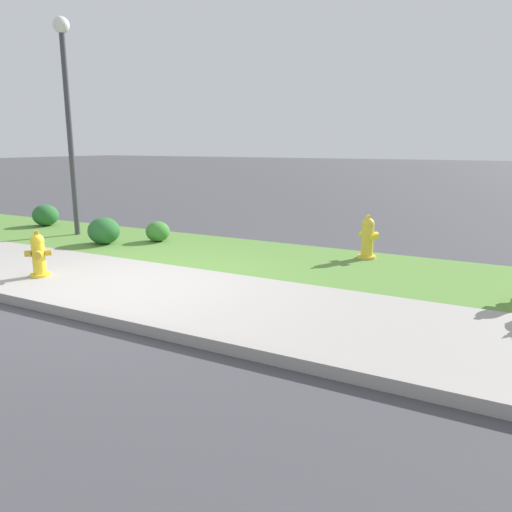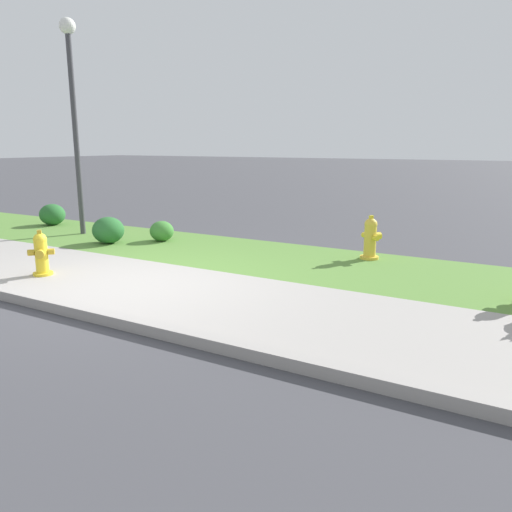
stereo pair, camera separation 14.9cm
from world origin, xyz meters
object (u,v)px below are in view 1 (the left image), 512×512
(shrub_bush_far_verge, at_px, (46,215))
(shrub_bush_mid_verge, at_px, (158,231))
(fire_hydrant_mid_block, at_px, (38,255))
(shrub_bush_near_lamp, at_px, (104,231))
(street_lamp, at_px, (67,93))
(fire_hydrant_at_driveway, at_px, (368,238))

(shrub_bush_far_verge, relative_size, shrub_bush_mid_verge, 1.25)
(fire_hydrant_mid_block, distance_m, shrub_bush_near_lamp, 2.45)
(street_lamp, bearing_deg, fire_hydrant_mid_block, -50.45)
(fire_hydrant_at_driveway, relative_size, street_lamp, 0.17)
(fire_hydrant_mid_block, distance_m, shrub_bush_far_verge, 4.98)
(fire_hydrant_at_driveway, relative_size, shrub_bush_near_lamp, 1.22)
(shrub_bush_near_lamp, distance_m, shrub_bush_mid_verge, 1.02)
(fire_hydrant_at_driveway, distance_m, fire_hydrant_mid_block, 5.14)
(shrub_bush_near_lamp, relative_size, shrub_bush_mid_verge, 1.29)
(fire_hydrant_at_driveway, bearing_deg, shrub_bush_near_lamp, -130.54)
(fire_hydrant_mid_block, bearing_deg, shrub_bush_mid_verge, -130.83)
(street_lamp, xyz_separation_m, shrub_bush_far_verge, (-1.56, 0.47, -2.63))
(shrub_bush_near_lamp, bearing_deg, shrub_bush_far_verge, 161.28)
(street_lamp, bearing_deg, fire_hydrant_at_driveway, 6.69)
(street_lamp, xyz_separation_m, shrub_bush_near_lamp, (1.27, -0.49, -2.62))
(shrub_bush_near_lamp, height_order, shrub_bush_mid_verge, shrub_bush_near_lamp)
(fire_hydrant_mid_block, bearing_deg, shrub_bush_far_verge, -85.59)
(fire_hydrant_at_driveway, xyz_separation_m, shrub_bush_far_verge, (-7.62, -0.24, -0.10))
(shrub_bush_far_verge, xyz_separation_m, shrub_bush_mid_verge, (3.57, -0.26, -0.05))
(shrub_bush_near_lamp, distance_m, shrub_bush_far_verge, 2.99)
(shrub_bush_mid_verge, bearing_deg, street_lamp, -174.19)
(shrub_bush_near_lamp, xyz_separation_m, shrub_bush_far_verge, (-2.83, 0.96, -0.01))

